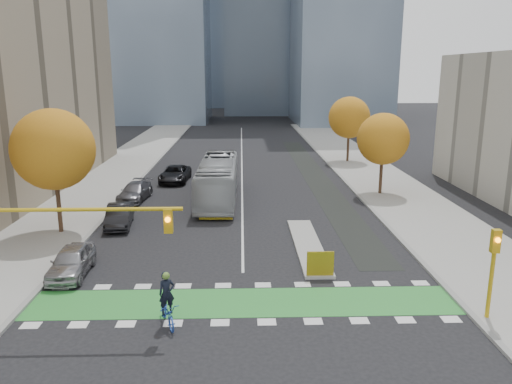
{
  "coord_description": "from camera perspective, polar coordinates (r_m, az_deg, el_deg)",
  "views": [
    {
      "loc": [
        -0.04,
        -19.82,
        10.46
      ],
      "look_at": [
        0.87,
        10.92,
        3.0
      ],
      "focal_mm": 35.0,
      "sensor_mm": 36.0,
      "label": 1
    }
  ],
  "objects": [
    {
      "name": "median_island",
      "position": [
        30.9,
        5.94,
        -6.07
      ],
      "size": [
        1.6,
        10.0,
        0.16
      ],
      "primitive_type": "cube",
      "color": "gray",
      "rests_on": "ground"
    },
    {
      "name": "parked_car_d",
      "position": [
        49.04,
        -9.24,
        2.06
      ],
      "size": [
        2.82,
        5.64,
        1.53
      ],
      "primitive_type": "imported",
      "rotation": [
        0.0,
        0.0,
        -0.05
      ],
      "color": "black",
      "rests_on": "ground"
    },
    {
      "name": "cyclist",
      "position": [
        21.83,
        -10.1,
        -12.87
      ],
      "size": [
        1.44,
        2.18,
        2.38
      ],
      "rotation": [
        0.0,
        0.0,
        0.38
      ],
      "color": "#22429B",
      "rests_on": "ground"
    },
    {
      "name": "tree_east_near",
      "position": [
        43.88,
        14.32,
        5.89
      ],
      "size": [
        4.4,
        4.4,
        7.08
      ],
      "color": "#332114",
      "rests_on": "ground"
    },
    {
      "name": "curb_west",
      "position": [
        42.34,
        -15.25,
        -1.05
      ],
      "size": [
        0.3,
        120.0,
        0.16
      ],
      "primitive_type": "cube",
      "color": "gray",
      "rests_on": "ground"
    },
    {
      "name": "bike_crossing",
      "position": [
        23.75,
        -1.47,
        -12.49
      ],
      "size": [
        20.0,
        3.0,
        0.01
      ],
      "primitive_type": "cube",
      "color": "#2B8431",
      "rests_on": "ground"
    },
    {
      "name": "parked_car_c",
      "position": [
        42.68,
        -13.67,
        0.04
      ],
      "size": [
        2.51,
        5.11,
        1.43
      ],
      "primitive_type": "imported",
      "rotation": [
        0.0,
        0.0,
        -0.11
      ],
      "color": "#55545A",
      "rests_on": "ground"
    },
    {
      "name": "bus",
      "position": [
        41.25,
        -4.37,
        1.41
      ],
      "size": [
        3.13,
        12.62,
        3.5
      ],
      "primitive_type": "imported",
      "rotation": [
        0.0,
        0.0,
        -0.01
      ],
      "color": "#A9ADB1",
      "rests_on": "ground"
    },
    {
      "name": "bike_lane_paint",
      "position": [
        51.46,
        6.76,
        1.82
      ],
      "size": [
        2.5,
        50.0,
        0.01
      ],
      "primitive_type": "cube",
      "color": "black",
      "rests_on": "ground"
    },
    {
      "name": "parked_car_a",
      "position": [
        28.12,
        -20.35,
        -7.44
      ],
      "size": [
        1.94,
        4.51,
        1.52
      ],
      "primitive_type": "imported",
      "rotation": [
        0.0,
        0.0,
        0.03
      ],
      "color": "#97969B",
      "rests_on": "ground"
    },
    {
      "name": "curb_east",
      "position": [
        42.36,
        12.06,
        -0.86
      ],
      "size": [
        0.3,
        120.0,
        0.16
      ],
      "primitive_type": "cube",
      "color": "gray",
      "rests_on": "ground"
    },
    {
      "name": "traffic_signal_west",
      "position": [
        21.83,
        -22.89,
        -4.6
      ],
      "size": [
        8.53,
        0.56,
        5.2
      ],
      "color": "#BF9914",
      "rests_on": "ground"
    },
    {
      "name": "centre_line",
      "position": [
        60.73,
        -1.64,
        3.72
      ],
      "size": [
        0.15,
        70.0,
        0.01
      ],
      "primitive_type": "cube",
      "color": "silver",
      "rests_on": "ground"
    },
    {
      "name": "tree_east_far",
      "position": [
        59.39,
        10.61,
        8.36
      ],
      "size": [
        4.8,
        4.8,
        7.65
      ],
      "color": "#332114",
      "rests_on": "ground"
    },
    {
      "name": "parked_car_b",
      "position": [
        35.74,
        -15.35,
        -2.62
      ],
      "size": [
        2.11,
        4.73,
        1.51
      ],
      "primitive_type": "imported",
      "rotation": [
        0.0,
        0.0,
        0.11
      ],
      "color": "black",
      "rests_on": "ground"
    },
    {
      "name": "ground",
      "position": [
        22.41,
        -1.45,
        -14.19
      ],
      "size": [
        300.0,
        300.0,
        0.0
      ],
      "primitive_type": "plane",
      "color": "black",
      "rests_on": "ground"
    },
    {
      "name": "sidewalk_east",
      "position": [
        43.32,
        16.57,
        -0.81
      ],
      "size": [
        7.0,
        120.0,
        0.15
      ],
      "primitive_type": "cube",
      "color": "gray",
      "rests_on": "ground"
    },
    {
      "name": "hazard_board",
      "position": [
        26.2,
        7.36,
        -8.12
      ],
      "size": [
        1.4,
        0.12,
        1.3
      ],
      "primitive_type": "cube",
      "color": "yellow",
      "rests_on": "median_island"
    },
    {
      "name": "traffic_signal_east",
      "position": [
        23.32,
        25.5,
        -7.1
      ],
      "size": [
        0.35,
        0.43,
        4.1
      ],
      "color": "#BF9914",
      "rests_on": "ground"
    },
    {
      "name": "sidewalk_west",
      "position": [
        43.3,
        -19.76,
        -1.06
      ],
      "size": [
        7.0,
        120.0,
        0.15
      ],
      "primitive_type": "cube",
      "color": "gray",
      "rests_on": "ground"
    },
    {
      "name": "tree_west",
      "position": [
        34.34,
        -22.14,
        4.52
      ],
      "size": [
        5.2,
        5.2,
        8.22
      ],
      "color": "#332114",
      "rests_on": "ground"
    }
  ]
}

